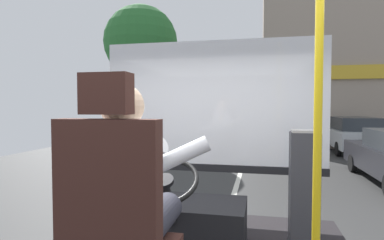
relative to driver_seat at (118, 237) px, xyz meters
name	(u,v)px	position (x,y,z in m)	size (l,w,h in m)	color
ground	(243,163)	(0.13, 9.35, -1.30)	(18.00, 44.00, 0.06)	#313131
driver_seat	(118,237)	(0.00, 0.00, 0.00)	(0.48, 0.48, 1.35)	black
bus_driver	(128,189)	(0.00, 0.12, 0.20)	(0.79, 0.63, 0.82)	#282833
steering_console	(180,223)	(0.00, 1.19, -0.37)	(1.10, 0.98, 0.82)	black
handrail_pole	(318,121)	(0.96, 0.40, 0.54)	(0.04, 0.04, 2.26)	gold
fare_box	(304,190)	(1.02, 1.38, -0.08)	(0.24, 0.20, 1.01)	#333338
windshield_panel	(212,121)	(0.13, 2.17, 0.46)	(2.50, 0.08, 1.48)	white
street_tree	(141,43)	(-4.28, 11.28, 3.29)	(3.08, 3.08, 6.13)	#4C3828
shop_building	(353,61)	(5.39, 16.60, 2.97)	(9.19, 6.11, 8.48)	gray
parked_car_silver	(353,134)	(4.42, 12.68, -0.52)	(1.83, 4.16, 1.45)	silver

